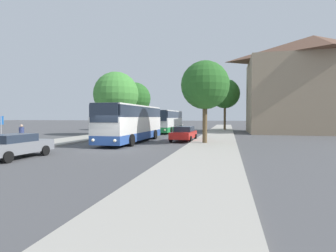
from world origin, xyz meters
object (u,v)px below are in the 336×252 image
(parked_car_right_near, at_px, (184,133))
(parked_car_left_curb, at_px, (15,146))
(bus_stop_sign, at_px, (1,128))
(pedestrian_walking_back, at_px, (22,135))
(tree_left_far, at_px, (135,99))
(bus_middle, at_px, (168,121))
(tree_right_mid, at_px, (225,94))
(tree_right_near, at_px, (205,85))
(bus_front, at_px, (132,123))
(tree_left_near, at_px, (116,94))

(parked_car_right_near, bearing_deg, parked_car_left_curb, 61.77)
(bus_stop_sign, distance_m, pedestrian_walking_back, 1.94)
(bus_stop_sign, bearing_deg, tree_left_far, 91.78)
(bus_middle, xyz_separation_m, tree_right_mid, (8.30, 8.32, 4.67))
(pedestrian_walking_back, bearing_deg, tree_left_far, 130.43)
(bus_middle, bearing_deg, tree_right_near, -65.82)
(parked_car_left_curb, relative_size, tree_right_near, 0.63)
(bus_front, xyz_separation_m, parked_car_left_curb, (-3.02, -10.80, -1.09))
(pedestrian_walking_back, bearing_deg, tree_left_near, 123.20)
(tree_left_far, bearing_deg, bus_middle, -37.22)
(parked_car_left_curb, xyz_separation_m, parked_car_right_near, (7.64, 12.92, 0.01))
(tree_left_far, height_order, tree_right_near, tree_left_far)
(bus_stop_sign, bearing_deg, pedestrian_walking_back, 89.52)
(pedestrian_walking_back, distance_m, tree_left_far, 27.64)
(parked_car_left_curb, relative_size, tree_left_far, 0.53)
(tree_left_near, bearing_deg, tree_right_near, -35.45)
(bus_stop_sign, height_order, tree_right_near, tree_right_near)
(tree_right_near, xyz_separation_m, tree_right_mid, (1.33, 24.16, 1.34))
(parked_car_right_near, distance_m, tree_right_near, 5.63)
(bus_front, height_order, bus_middle, bus_front)
(parked_car_right_near, height_order, tree_right_near, tree_right_near)
(bus_front, bearing_deg, tree_right_near, -5.24)
(parked_car_right_near, relative_size, bus_stop_sign, 2.00)
(tree_left_far, relative_size, tree_right_near, 1.19)
(bus_middle, xyz_separation_m, bus_stop_sign, (-6.51, -23.44, -0.16))
(parked_car_right_near, bearing_deg, tree_left_near, -28.51)
(tree_right_near, bearing_deg, pedestrian_walking_back, -156.82)
(parked_car_right_near, relative_size, tree_right_near, 0.66)
(parked_car_right_near, xyz_separation_m, bus_stop_sign, (-11.18, -10.36, 0.85))
(tree_right_near, bearing_deg, bus_stop_sign, -150.58)
(parked_car_left_curb, xyz_separation_m, tree_left_far, (-4.44, 31.63, 4.92))
(bus_front, bearing_deg, parked_car_left_curb, -105.65)
(tree_right_mid, bearing_deg, parked_car_left_curb, -108.17)
(bus_stop_sign, bearing_deg, bus_front, 51.43)
(parked_car_right_near, height_order, tree_left_far, tree_left_far)
(tree_left_near, relative_size, tree_right_near, 1.14)
(tree_left_far, bearing_deg, bus_stop_sign, -88.22)
(bus_front, bearing_deg, tree_left_far, 109.73)
(bus_front, distance_m, parked_car_right_near, 5.19)
(parked_car_right_near, bearing_deg, bus_middle, -67.97)
(bus_stop_sign, distance_m, tree_left_near, 16.70)
(bus_middle, bearing_deg, bus_stop_sign, -105.09)
(bus_front, relative_size, bus_middle, 1.10)
(bus_front, height_order, tree_left_near, tree_left_near)
(pedestrian_walking_back, bearing_deg, tree_right_near, 61.68)
(bus_front, bearing_deg, bus_middle, 90.23)
(bus_middle, xyz_separation_m, pedestrian_walking_back, (-6.49, -21.60, -0.79))
(parked_car_left_curb, bearing_deg, tree_right_near, 47.12)
(tree_left_near, bearing_deg, tree_left_far, 99.96)
(bus_front, relative_size, parked_car_left_curb, 2.62)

